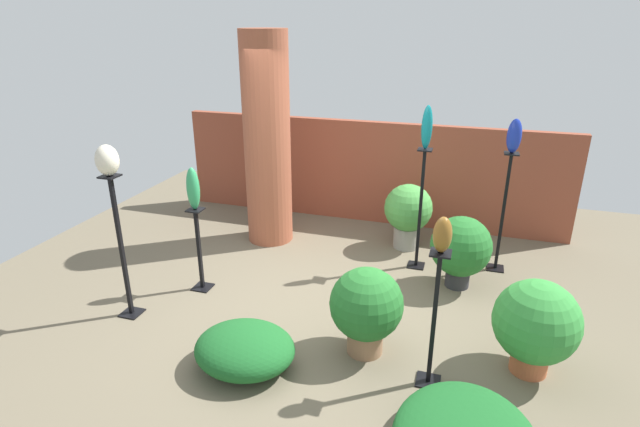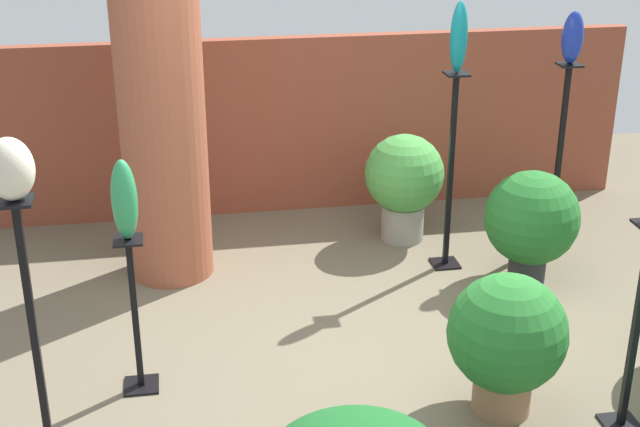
% 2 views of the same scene
% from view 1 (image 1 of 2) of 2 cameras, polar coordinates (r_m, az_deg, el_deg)
% --- Properties ---
extents(ground_plane, '(8.00, 8.00, 0.00)m').
position_cam_1_polar(ground_plane, '(5.34, -0.71, -10.60)').
color(ground_plane, '#6B604C').
extents(brick_wall_back, '(5.60, 0.12, 1.48)m').
position_cam_1_polar(brick_wall_back, '(7.30, 5.53, 4.74)').
color(brick_wall_back, brown).
rests_on(brick_wall_back, ground).
extents(brick_pillar, '(0.60, 0.60, 2.72)m').
position_cam_1_polar(brick_pillar, '(6.48, -6.06, 8.22)').
color(brick_pillar, '#9E5138').
rests_on(brick_pillar, ground).
extents(pedestal_teal, '(0.20, 0.20, 1.47)m').
position_cam_1_polar(pedestal_teal, '(5.98, 11.35, -0.10)').
color(pedestal_teal, black).
rests_on(pedestal_teal, ground).
extents(pedestal_cobalt, '(0.20, 0.20, 1.44)m').
position_cam_1_polar(pedestal_cobalt, '(6.18, 20.12, -0.44)').
color(pedestal_cobalt, black).
rests_on(pedestal_cobalt, ground).
extents(pedestal_jade, '(0.20, 0.20, 0.95)m').
position_cam_1_polar(pedestal_jade, '(5.64, -13.59, -4.45)').
color(pedestal_jade, black).
rests_on(pedestal_jade, ground).
extents(pedestal_ivory, '(0.20, 0.20, 1.49)m').
position_cam_1_polar(pedestal_ivory, '(5.26, -21.66, -4.26)').
color(pedestal_ivory, black).
rests_on(pedestal_ivory, ground).
extents(pedestal_bronze, '(0.20, 0.20, 1.21)m').
position_cam_1_polar(pedestal_bronze, '(4.17, 12.84, -12.42)').
color(pedestal_bronze, black).
rests_on(pedestal_bronze, ground).
extents(art_vase_teal, '(0.12, 0.11, 0.49)m').
position_cam_1_polar(art_vase_teal, '(5.68, 12.12, 9.61)').
color(art_vase_teal, '#0F727A').
rests_on(art_vase_teal, pedestal_teal).
extents(art_vase_cobalt, '(0.16, 0.15, 0.38)m').
position_cam_1_polar(art_vase_cobalt, '(5.91, 21.32, 8.26)').
color(art_vase_cobalt, '#192D9E').
rests_on(art_vase_cobalt, pedestal_cobalt).
extents(art_vase_jade, '(0.14, 0.13, 0.46)m').
position_cam_1_polar(art_vase_jade, '(5.36, -14.28, 2.78)').
color(art_vase_jade, '#2D9356').
rests_on(art_vase_jade, pedestal_jade).
extents(art_vase_ivory, '(0.21, 0.21, 0.29)m').
position_cam_1_polar(art_vase_ivory, '(4.95, -23.15, 5.62)').
color(art_vase_ivory, beige).
rests_on(art_vase_ivory, pedestal_ivory).
extents(art_vase_bronze, '(0.14, 0.14, 0.28)m').
position_cam_1_polar(art_vase_bronze, '(3.79, 13.82, -2.38)').
color(art_vase_bronze, brown).
rests_on(art_vase_bronze, pedestal_bronze).
extents(potted_plant_walkway_edge, '(0.67, 0.67, 0.83)m').
position_cam_1_polar(potted_plant_walkway_edge, '(5.72, 15.78, -3.79)').
color(potted_plant_walkway_edge, '#2D2D33').
rests_on(potted_plant_walkway_edge, ground).
extents(potted_plant_mid_right, '(0.66, 0.66, 0.82)m').
position_cam_1_polar(potted_plant_mid_right, '(4.48, 5.31, -10.57)').
color(potted_plant_mid_right, '#936B4C').
rests_on(potted_plant_mid_right, ground).
extents(potted_plant_mid_left, '(0.62, 0.62, 0.86)m').
position_cam_1_polar(potted_plant_mid_left, '(6.54, 10.03, 0.23)').
color(potted_plant_mid_left, gray).
rests_on(potted_plant_mid_left, ground).
extents(potted_plant_back_center, '(0.71, 0.71, 0.85)m').
position_cam_1_polar(potted_plant_back_center, '(4.60, 23.45, -11.47)').
color(potted_plant_back_center, '#B25B38').
rests_on(potted_plant_back_center, ground).
extents(foliage_bed_east, '(0.88, 0.77, 0.36)m').
position_cam_1_polar(foliage_bed_east, '(4.50, -8.59, -15.06)').
color(foliage_bed_east, '#195923').
rests_on(foliage_bed_east, ground).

